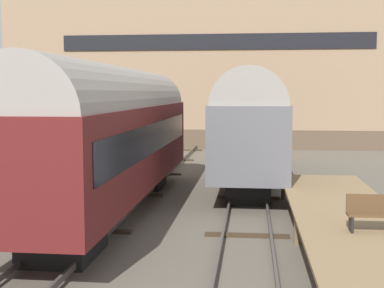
{
  "coord_description": "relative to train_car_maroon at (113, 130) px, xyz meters",
  "views": [
    {
      "loc": [
        5.03,
        -13.19,
        4.45
      ],
      "look_at": [
        2.46,
        9.81,
        2.2
      ],
      "focal_mm": 50.0,
      "sensor_mm": 36.0,
      "label": 1
    }
  ],
  "objects": [
    {
      "name": "ground_plane",
      "position": [
        0.0,
        -5.85,
        -3.06
      ],
      "size": [
        200.0,
        200.0,
        0.0
      ],
      "primitive_type": "plane",
      "color": "#60594C"
    },
    {
      "name": "track_middle",
      "position": [
        0.0,
        -5.85,
        -2.91
      ],
      "size": [
        2.6,
        60.0,
        0.26
      ],
      "color": "#4C4742",
      "rests_on": "ground"
    },
    {
      "name": "track_right",
      "position": [
        4.93,
        -5.85,
        -2.91
      ],
      "size": [
        2.6,
        60.0,
        0.26
      ],
      "color": "#4C4742",
      "rests_on": "ground"
    },
    {
      "name": "train_car_maroon",
      "position": [
        0.0,
        0.0,
        0.0
      ],
      "size": [
        3.11,
        16.58,
        5.4
      ],
      "color": "black",
      "rests_on": "ground"
    },
    {
      "name": "train_car_grey",
      "position": [
        4.93,
        7.92,
        0.01
      ],
      "size": [
        3.13,
        15.67,
        5.42
      ],
      "color": "black",
      "rests_on": "ground"
    },
    {
      "name": "station_platform",
      "position": [
        7.78,
        -3.49,
        -2.11
      ],
      "size": [
        3.08,
        13.7,
        1.02
      ],
      "color": "#8C704C",
      "rests_on": "ground"
    },
    {
      "name": "bench",
      "position": [
        8.1,
        -5.69,
        -1.55
      ],
      "size": [
        1.4,
        0.4,
        0.91
      ],
      "color": "brown",
      "rests_on": "station_platform"
    },
    {
      "name": "warehouse_building",
      "position": [
        2.18,
        28.14,
        4.51
      ],
      "size": [
        34.48,
        11.05,
        15.14
      ],
      "color": "brown",
      "rests_on": "ground"
    }
  ]
}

